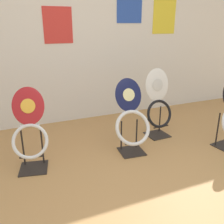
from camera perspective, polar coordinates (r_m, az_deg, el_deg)
ground_plane at (r=2.13m, az=11.86°, el=-23.34°), size 14.00×14.00×0.00m
wall_back at (r=3.78m, az=-8.65°, el=17.31°), size 8.00×0.07×2.60m
toilet_seat_display_white_plain at (r=3.33m, az=10.52°, el=1.54°), size 0.38×0.29×0.90m
toilet_seat_display_navy_moon at (r=2.86m, az=4.47°, el=-1.97°), size 0.44×0.40×0.85m
toilet_seat_display_crimson_swirl at (r=2.65m, az=-18.25°, el=-4.27°), size 0.39×0.37×0.84m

